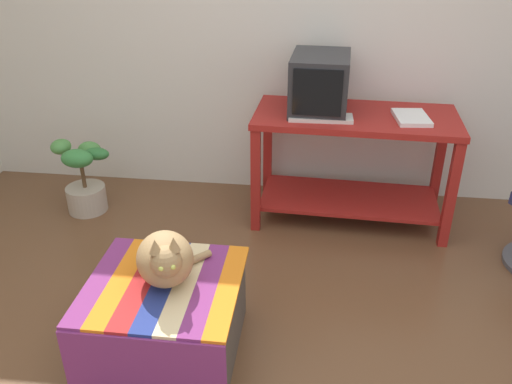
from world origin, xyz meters
The scene contains 9 objects.
back_wall centered at (0.00, 2.05, 1.30)m, with size 8.00×0.10×2.60m, color silver.
desk centered at (0.49, 1.60, 0.52)m, with size 1.33×0.67×0.76m.
tv_monitor centered at (0.25, 1.65, 0.94)m, with size 0.38×0.51×0.36m.
keyboard centered at (0.27, 1.47, 0.78)m, with size 0.40×0.15×0.02m, color beige.
book centered at (0.83, 1.54, 0.78)m, with size 0.20×0.29×0.03m, color white.
ottoman_with_blanket centered at (-0.42, 0.18, 0.20)m, with size 0.71×0.70×0.40m.
cat centered at (-0.40, 0.20, 0.53)m, with size 0.35×0.41×0.30m.
potted_plant centered at (-1.37, 1.46, 0.25)m, with size 0.43×0.34×0.52m.
pen centered at (0.79, 1.65, 0.77)m, with size 0.01×0.01×0.14m, color #B7B7BC.
Camera 1 is at (0.25, -1.72, 1.91)m, focal length 37.24 mm.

